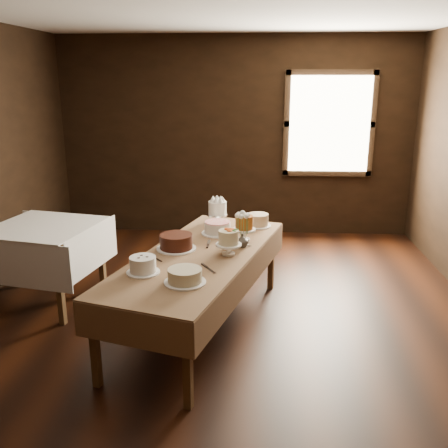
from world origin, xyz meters
The scene contains 21 objects.
floor centered at (0.00, 0.00, 0.00)m, with size 5.00×6.00×0.01m, color black.
ceiling centered at (0.00, 0.00, 2.80)m, with size 5.00×6.00×0.01m, color beige.
wall_back centered at (0.00, 3.00, 1.40)m, with size 5.00×0.02×2.80m, color black.
wall_front centered at (0.00, -3.00, 1.40)m, with size 5.00×0.02×2.80m, color black.
window centered at (1.30, 2.94, 1.60)m, with size 1.10×0.05×1.30m, color #FFEABF.
display_table centered at (-0.21, -0.01, 0.68)m, with size 1.57×2.53×0.73m.
side_table centered at (-1.81, 0.46, 0.72)m, with size 1.15×1.15×0.82m.
cake_meringue centered at (-0.12, 0.97, 0.84)m, with size 0.23×0.23×0.25m.
cake_speckled centered at (0.31, 0.87, 0.79)m, with size 0.28×0.28×0.13m.
cake_lattice centered at (-0.09, 0.58, 0.79)m, with size 0.33×0.33×0.12m.
cake_caramel centered at (0.18, 0.39, 0.84)m, with size 0.22×0.22×0.26m.
cake_chocolate centered at (-0.43, 0.10, 0.80)m, with size 0.38×0.38×0.14m.
cake_flowers centered at (0.05, -0.02, 0.84)m, with size 0.23×0.23×0.24m.
cake_swirl centered at (-0.61, -0.48, 0.80)m, with size 0.27×0.27×0.14m.
cake_cream centered at (-0.25, -0.66, 0.79)m, with size 0.33×0.33×0.11m.
cake_server_b centered at (-0.07, -0.40, 0.74)m, with size 0.24×0.03×0.01m, color silver.
cake_server_c centered at (-0.15, 0.30, 0.74)m, with size 0.24×0.03×0.01m, color silver.
cake_server_d centered at (0.18, 0.21, 0.74)m, with size 0.24×0.03×0.01m, color silver.
cake_server_e centered at (-0.55, -0.18, 0.74)m, with size 0.24×0.03×0.01m, color silver.
flower_vase centered at (0.17, 0.20, 0.79)m, with size 0.12×0.12×0.12m, color #2D2823.
flower_bouquet centered at (0.17, 0.20, 0.97)m, with size 0.14×0.14×0.20m, color white, non-canonical shape.
Camera 1 is at (0.26, -4.15, 2.25)m, focal length 40.06 mm.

